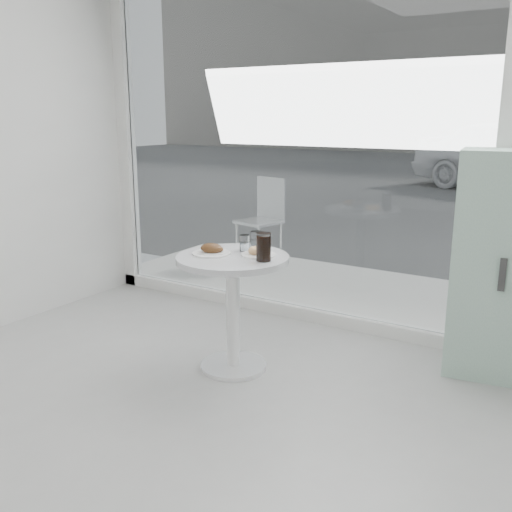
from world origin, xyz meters
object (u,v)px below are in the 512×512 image
Objects in this scene: plate_donut at (258,252)px; water_tumbler_b at (256,242)px; water_tumbler_a at (245,244)px; main_table at (233,289)px; patio_chair at (264,215)px; cola_glass at (264,247)px; plate_fritter at (212,250)px; mint_cabinet at (509,266)px.

water_tumbler_b is at bearing 126.87° from plate_donut.
water_tumbler_a is (-0.14, 0.05, 0.03)m from plate_donut.
water_tumbler_a is (0.00, 0.14, 0.27)m from main_table.
patio_chair is 5.34× the size of cola_glass.
patio_chair is at bearing 121.10° from cola_glass.
water_tumbler_b is (-0.09, 0.12, 0.04)m from plate_donut.
cola_glass reaches higher than plate_donut.
plate_donut is (0.27, 0.13, -0.01)m from plate_fritter.
cola_glass reaches higher than water_tumbler_a.
cola_glass is at bearing -153.95° from mint_cabinet.
plate_donut is at bearing 135.46° from cola_glass.
water_tumbler_a is at bearing -162.71° from mint_cabinet.
main_table is at bearing 16.01° from plate_fritter.
patio_chair is at bearing 120.36° from plate_donut.
patio_chair is 4.22× the size of plate_donut.
mint_cabinet is (1.50, 0.86, 0.17)m from main_table.
mint_cabinet is 8.27× the size of cola_glass.
cola_glass is (0.23, -0.15, 0.04)m from water_tumbler_a.
patio_chair is 2.51m from water_tumbler_a.
plate_fritter is at bearing -126.39° from water_tumbler_a.
main_table is 7.06× the size of water_tumbler_a.
main_table is 3.14× the size of plate_fritter.
cola_glass is at bearing 5.04° from plate_fritter.
cola_glass is (0.18, -0.21, 0.03)m from water_tumbler_b.
water_tumbler_b reaches higher than plate_fritter.
main_table is 0.83× the size of patio_chair.
mint_cabinet is 1.57m from plate_donut.
patio_chair is 8.50× the size of water_tumbler_a.
water_tumbler_a is 0.08m from water_tumbler_b.
water_tumbler_a is at bearing -49.16° from patio_chair.
mint_cabinet is at bearing 28.83° from plate_fritter.
mint_cabinet is at bearing -16.35° from patio_chair.
main_table is at bearing -158.47° from mint_cabinet.
patio_chair is (-1.19, 2.35, 0.03)m from main_table.
patio_chair is at bearing 118.28° from water_tumbler_a.
plate_fritter is 0.31m from water_tumbler_b.
water_tumbler_b reaches higher than water_tumbler_a.
main_table is 0.30m from water_tumbler_a.
patio_chair reaches higher than water_tumbler_b.
cola_glass is at bearing -48.99° from water_tumbler_b.
water_tumbler_a is (-1.50, -0.72, 0.10)m from mint_cabinet.
water_tumbler_b is 0.28m from cola_glass.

